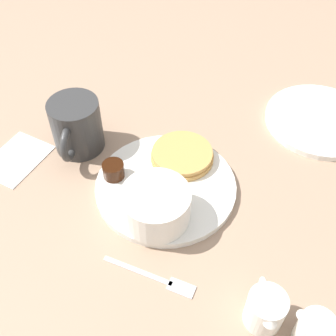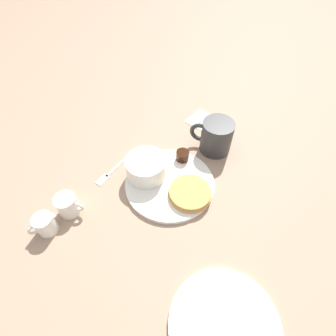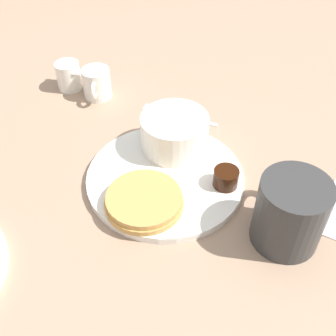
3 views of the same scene
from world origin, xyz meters
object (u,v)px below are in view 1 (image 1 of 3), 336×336
object	(u,v)px
coffee_mug	(76,126)
creamer_pitcher_far	(315,332)
creamer_pitcher_near	(265,309)
fork	(159,279)
plate	(166,186)
bowl	(156,205)

from	to	relation	value
coffee_mug	creamer_pitcher_far	world-z (taller)	coffee_mug
creamer_pitcher_near	fork	bearing A→B (deg)	-86.01
plate	coffee_mug	world-z (taller)	coffee_mug
plate	bowl	distance (m)	0.08
plate	fork	size ratio (longest dim) A/B	1.66
creamer_pitcher_far	fork	size ratio (longest dim) A/B	0.47
creamer_pitcher_far	fork	xyz separation A→B (m)	(0.01, -0.22, -0.03)
plate	creamer_pitcher_far	distance (m)	0.32
plate	fork	xyz separation A→B (m)	(0.16, 0.07, -0.00)
plate	bowl	bearing A→B (deg)	13.98
coffee_mug	fork	world-z (taller)	coffee_mug
fork	creamer_pitcher_far	bearing A→B (deg)	92.68
plate	coffee_mug	bearing A→B (deg)	-96.47
fork	bowl	bearing A→B (deg)	-150.72
plate	coffee_mug	size ratio (longest dim) A/B	1.93
coffee_mug	fork	size ratio (longest dim) A/B	0.86
creamer_pitcher_far	bowl	bearing A→B (deg)	-106.74
plate	bowl	xyz separation A→B (m)	(0.07, 0.02, 0.04)
bowl	creamer_pitcher_near	xyz separation A→B (m)	(0.08, 0.20, -0.01)
plate	coffee_mug	xyz separation A→B (m)	(-0.02, -0.19, 0.04)
plate	creamer_pitcher_near	size ratio (longest dim) A/B	3.31
bowl	fork	bearing A→B (deg)	29.28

